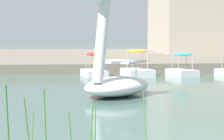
# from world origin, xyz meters

# --- Properties ---
(shore_bank_far) EXTENTS (146.59, 26.76, 0.58)m
(shore_bank_far) POSITION_xyz_m (0.00, 32.29, 0.29)
(shore_bank_far) COLOR slate
(shore_bank_far) RESTS_ON ground_plane
(swan_boat) EXTENTS (3.61, 3.82, 4.13)m
(swan_boat) POSITION_xyz_m (-0.10, 9.39, 0.78)
(swan_boat) COLOR white
(swan_boat) RESTS_ON ground_plane
(pedal_boat_red) EXTENTS (1.49, 2.34, 1.33)m
(pedal_boat_red) POSITION_xyz_m (-0.40, 17.47, 0.36)
(pedal_boat_red) COLOR white
(pedal_boat_red) RESTS_ON ground_plane
(pedal_boat_yellow) EXTENTS (1.73, 2.37, 1.51)m
(pedal_boat_yellow) POSITION_xyz_m (2.02, 17.39, 0.42)
(pedal_boat_yellow) COLOR white
(pedal_boat_yellow) RESTS_ON ground_plane
(pedal_boat_cyan) EXTENTS (1.62, 2.11, 1.31)m
(pedal_boat_cyan) POSITION_xyz_m (4.56, 17.25, 0.38)
(pedal_boat_cyan) COLOR white
(pedal_boat_cyan) RESTS_ON ground_plane
(reed_clump_foreground) EXTENTS (2.68, 1.32, 1.43)m
(reed_clump_foreground) POSITION_xyz_m (-2.13, 1.28, 0.58)
(reed_clump_foreground) COLOR #4C7F33
(reed_clump_foreground) RESTS_ON ground_plane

